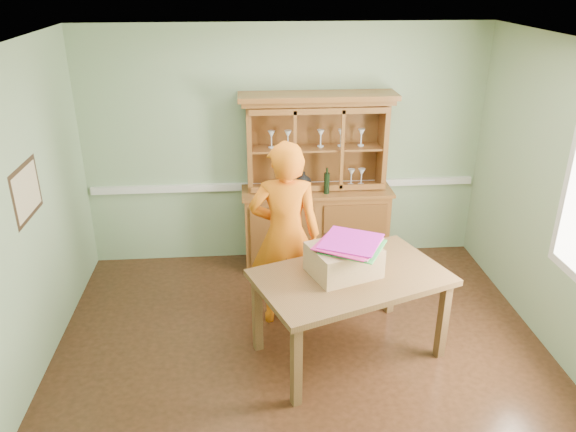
{
  "coord_description": "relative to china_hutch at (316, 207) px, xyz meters",
  "views": [
    {
      "loc": [
        -0.47,
        -4.09,
        3.21
      ],
      "look_at": [
        -0.1,
        0.4,
        1.21
      ],
      "focal_mm": 35.0,
      "sensor_mm": 36.0,
      "label": 1
    }
  ],
  "objects": [
    {
      "name": "floor",
      "position": [
        -0.33,
        -1.77,
        -0.7
      ],
      "size": [
        4.5,
        4.5,
        0.0
      ],
      "primitive_type": "plane",
      "color": "#4E2B19",
      "rests_on": "ground"
    },
    {
      "name": "ceiling",
      "position": [
        -0.33,
        -1.77,
        2.0
      ],
      "size": [
        4.5,
        4.5,
        0.0
      ],
      "primitive_type": "plane",
      "rotation": [
        3.14,
        0.0,
        0.0
      ],
      "color": "white",
      "rests_on": "wall_back"
    },
    {
      "name": "wall_back",
      "position": [
        -0.33,
        0.23,
        0.65
      ],
      "size": [
        4.5,
        0.0,
        4.5
      ],
      "primitive_type": "plane",
      "rotation": [
        1.57,
        0.0,
        0.0
      ],
      "color": "#88A67C",
      "rests_on": "floor"
    },
    {
      "name": "wall_left",
      "position": [
        -2.58,
        -1.77,
        0.65
      ],
      "size": [
        0.0,
        4.0,
        4.0
      ],
      "primitive_type": "plane",
      "rotation": [
        1.57,
        0.0,
        1.57
      ],
      "color": "#88A67C",
      "rests_on": "floor"
    },
    {
      "name": "wall_right",
      "position": [
        1.92,
        -1.77,
        0.65
      ],
      "size": [
        0.0,
        4.0,
        4.0
      ],
      "primitive_type": "plane",
      "rotation": [
        1.57,
        0.0,
        -1.57
      ],
      "color": "#88A67C",
      "rests_on": "floor"
    },
    {
      "name": "wall_front",
      "position": [
        -0.33,
        -3.77,
        0.65
      ],
      "size": [
        4.5,
        0.0,
        4.5
      ],
      "primitive_type": "plane",
      "rotation": [
        -1.57,
        0.0,
        0.0
      ],
      "color": "#88A67C",
      "rests_on": "floor"
    },
    {
      "name": "chair_rail",
      "position": [
        -0.33,
        0.2,
        0.2
      ],
      "size": [
        4.41,
        0.05,
        0.08
      ],
      "primitive_type": "cube",
      "color": "silver",
      "rests_on": "wall_back"
    },
    {
      "name": "framed_map",
      "position": [
        -2.56,
        -1.47,
        0.85
      ],
      "size": [
        0.03,
        0.6,
        0.46
      ],
      "color": "#332214",
      "rests_on": "wall_left"
    },
    {
      "name": "china_hutch",
      "position": [
        0.0,
        0.0,
        0.0
      ],
      "size": [
        1.7,
        0.56,
        1.99
      ],
      "color": "brown",
      "rests_on": "floor"
    },
    {
      "name": "dining_table",
      "position": [
        0.08,
        -1.74,
        0.01
      ],
      "size": [
        1.84,
        1.47,
        0.8
      ],
      "rotation": [
        0.0,
        0.0,
        0.36
      ],
      "color": "brown",
      "rests_on": "floor"
    },
    {
      "name": "cardboard_box",
      "position": [
        0.02,
        -1.7,
        0.23
      ],
      "size": [
        0.67,
        0.6,
        0.26
      ],
      "primitive_type": "cube",
      "rotation": [
        0.0,
        0.0,
        0.35
      ],
      "color": "tan",
      "rests_on": "dining_table"
    },
    {
      "name": "kite_stack",
      "position": [
        0.06,
        -1.7,
        0.38
      ],
      "size": [
        0.63,
        0.63,
        0.04
      ],
      "rotation": [
        0.0,
        0.0,
        1.09
      ],
      "color": "green",
      "rests_on": "cardboard_box"
    },
    {
      "name": "person",
      "position": [
        -0.44,
        -1.17,
        0.22
      ],
      "size": [
        0.7,
        0.48,
        1.84
      ],
      "primitive_type": "imported",
      "rotation": [
        0.0,
        0.0,
        3.08
      ],
      "color": "orange",
      "rests_on": "floor"
    }
  ]
}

